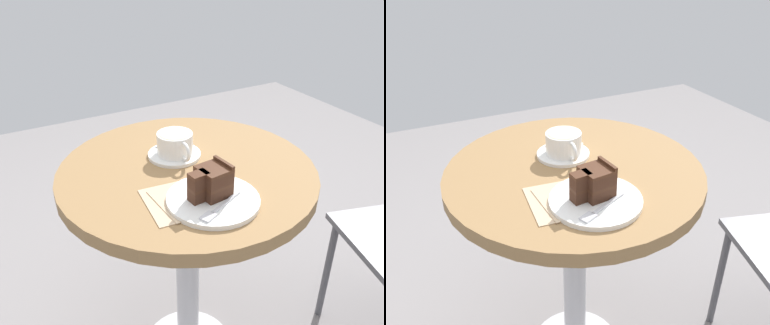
# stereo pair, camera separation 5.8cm
# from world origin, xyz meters

# --- Properties ---
(cafe_table) EXTENTS (0.67, 0.67, 0.72)m
(cafe_table) POSITION_xyz_m (0.00, 0.00, 0.59)
(cafe_table) COLOR olive
(cafe_table) RESTS_ON ground
(saucer) EXTENTS (0.14, 0.14, 0.01)m
(saucer) POSITION_xyz_m (-0.07, 0.00, 0.73)
(saucer) COLOR white
(saucer) RESTS_ON cafe_table
(coffee_cup) EXTENTS (0.13, 0.10, 0.06)m
(coffee_cup) POSITION_xyz_m (-0.06, 0.00, 0.76)
(coffee_cup) COLOR white
(coffee_cup) RESTS_ON saucer
(teaspoon) EXTENTS (0.04, 0.10, 0.00)m
(teaspoon) POSITION_xyz_m (-0.11, 0.04, 0.73)
(teaspoon) COLOR silver
(teaspoon) RESTS_ON saucer
(cake_plate) EXTENTS (0.21, 0.21, 0.01)m
(cake_plate) POSITION_xyz_m (0.17, -0.03, 0.73)
(cake_plate) COLOR white
(cake_plate) RESTS_ON cafe_table
(cake_slice) EXTENTS (0.07, 0.10, 0.08)m
(cake_slice) POSITION_xyz_m (0.16, -0.02, 0.77)
(cake_slice) COLOR #422619
(cake_slice) RESTS_ON cake_plate
(fork) EXTENTS (0.07, 0.13, 0.00)m
(fork) POSITION_xyz_m (0.21, -0.04, 0.74)
(fork) COLOR silver
(fork) RESTS_ON cake_plate
(napkin) EXTENTS (0.17, 0.18, 0.00)m
(napkin) POSITION_xyz_m (0.13, -0.08, 0.72)
(napkin) COLOR tan
(napkin) RESTS_ON cafe_table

